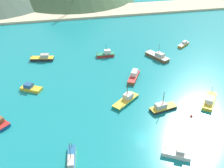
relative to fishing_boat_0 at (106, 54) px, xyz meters
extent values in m
cube|color=teal|center=(-0.52, -18.58, -1.24)|extent=(260.00, 280.00, 0.50)
cube|color=red|center=(-0.21, 0.00, -0.45)|extent=(7.01, 2.52, 1.09)
cube|color=#238C5B|center=(-0.21, 0.00, 0.20)|extent=(7.15, 2.57, 0.20)
cube|color=silver|center=(0.66, 0.00, 1.05)|extent=(2.56, 1.88, 1.52)
cylinder|color=#4C3823|center=(-3.36, 0.01, 0.86)|extent=(0.63, 0.12, 1.47)
cylinder|color=#4C3823|center=(0.15, 0.00, 3.16)|extent=(0.11, 0.11, 2.70)
cube|color=brown|center=(5.89, -19.91, -0.46)|extent=(6.53, 9.01, 1.07)
cube|color=red|center=(5.89, -19.91, 0.18)|extent=(6.66, 9.19, 0.20)
cube|color=silver|center=(6.43, -18.94, 1.02)|extent=(3.41, 4.11, 1.48)
cube|color=#232328|center=(9.41, -38.61, -0.61)|extent=(8.27, 4.21, 0.75)
cube|color=gold|center=(9.41, -38.61, -0.14)|extent=(8.43, 4.30, 0.20)
cube|color=#B2ADA3|center=(8.44, -38.80, 0.66)|extent=(3.62, 2.65, 1.40)
cylinder|color=#4C3823|center=(9.08, -38.68, 3.25)|extent=(0.19, 0.19, 3.78)
cube|color=#232328|center=(-25.30, 2.15, -0.47)|extent=(9.20, 4.51, 1.04)
cube|color=gold|center=(-25.30, 2.15, 0.15)|extent=(9.39, 4.60, 0.20)
cube|color=#B2ADA3|center=(-24.22, 1.95, 0.91)|extent=(3.48, 2.72, 1.31)
cylinder|color=#4C3823|center=(-29.20, 2.90, 0.79)|extent=(0.62, 0.23, 1.41)
cube|color=gold|center=(-28.79, -19.34, -0.61)|extent=(7.41, 5.94, 0.76)
cube|color=gold|center=(-28.79, -19.34, -0.12)|extent=(7.56, 6.06, 0.20)
cube|color=#28568C|center=(-29.53, -18.92, 0.60)|extent=(3.30, 3.17, 1.26)
cube|color=silver|center=(5.85, -55.88, -0.56)|extent=(7.44, 6.09, 0.85)
cube|color=white|center=(5.85, -55.88, -0.04)|extent=(7.59, 6.21, 0.20)
cube|color=#B2ADA3|center=(6.59, -56.29, 0.60)|extent=(2.81, 2.99, 1.06)
cylinder|color=#4C3823|center=(3.21, -54.38, 0.46)|extent=(0.51, 0.36, 1.16)
cube|color=orange|center=(35.53, 2.90, -0.53)|extent=(6.76, 5.86, 0.91)
cube|color=white|center=(35.53, 2.90, 0.02)|extent=(6.90, 5.98, 0.20)
cube|color=#B2ADA3|center=(36.24, 3.45, 0.54)|extent=(3.02, 2.79, 0.84)
cylinder|color=#4C3823|center=(33.01, 0.91, 0.56)|extent=(0.51, 0.43, 1.24)
cube|color=brown|center=(19.77, -6.18, -0.38)|extent=(7.42, 10.80, 1.22)
cube|color=white|center=(19.77, -6.18, 0.33)|extent=(7.56, 11.01, 0.20)
cube|color=#B2ADA3|center=(20.35, -7.36, 1.10)|extent=(3.58, 4.09, 1.34)
cylinder|color=#4C3823|center=(17.66, -1.93, 1.09)|extent=(0.42, 0.68, 1.65)
cylinder|color=#4C3823|center=(20.05, -6.75, 3.50)|extent=(0.12, 0.12, 3.46)
cube|color=gold|center=(24.46, -38.40, -0.57)|extent=(8.57, 9.53, 0.84)
cube|color=gold|center=(24.46, -38.40, -0.05)|extent=(8.74, 9.72, 0.20)
cube|color=silver|center=(23.67, -39.36, 0.76)|extent=(3.72, 3.85, 1.43)
cylinder|color=#4C3823|center=(27.29, -34.95, 0.44)|extent=(0.42, 0.47, 1.14)
cylinder|color=#4C3823|center=(24.08, -38.87, 3.31)|extent=(0.10, 0.10, 3.67)
cube|color=gold|center=(-18.72, -53.02, -0.56)|extent=(3.00, 9.35, 0.86)
cube|color=#1E669E|center=(-18.72, -53.02, -0.03)|extent=(3.06, 9.53, 0.20)
cube|color=beige|center=(-18.87, -54.16, 0.68)|extent=(1.80, 3.42, 1.23)
cylinder|color=#4C3823|center=(-18.21, -48.92, 0.47)|extent=(0.18, 0.53, 1.17)
cylinder|color=#4C3823|center=(-18.79, -53.51, 3.48)|extent=(0.12, 0.12, 4.37)
cube|color=#198466|center=(-0.43, -32.73, -0.64)|extent=(9.51, 8.44, 0.70)
cube|color=gold|center=(-0.43, -32.73, -0.19)|extent=(9.70, 8.61, 0.20)
cube|color=beige|center=(0.53, -31.96, 0.70)|extent=(3.53, 3.45, 1.57)
cylinder|color=#4C3823|center=(0.09, -32.31, 3.62)|extent=(0.20, 0.20, 4.27)
sphere|color=red|center=(15.99, -43.51, -0.83)|extent=(0.89, 0.89, 0.89)
cube|color=beige|center=(-0.52, 60.53, -0.39)|extent=(247.00, 23.19, 1.20)
camera|label=1|loc=(-18.85, -96.29, 46.60)|focal=42.61mm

